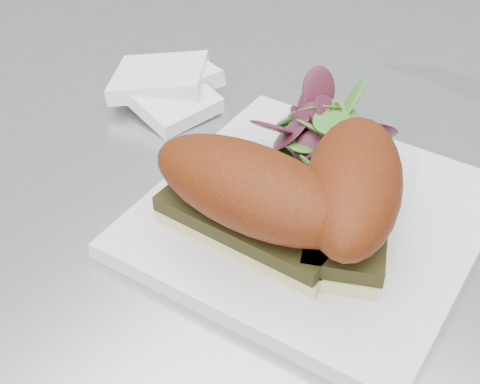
% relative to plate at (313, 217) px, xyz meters
% --- Properties ---
extents(plate, '(0.31, 0.31, 0.02)m').
position_rel_plate_xyz_m(plate, '(0.00, 0.00, 0.00)').
color(plate, silver).
rests_on(plate, table).
extents(sandwich_left, '(0.19, 0.10, 0.08)m').
position_rel_plate_xyz_m(sandwich_left, '(-0.02, -0.06, 0.05)').
color(sandwich_left, '#FBEE9C').
rests_on(sandwich_left, plate).
extents(sandwich_right, '(0.15, 0.19, 0.08)m').
position_rel_plate_xyz_m(sandwich_right, '(0.04, -0.00, 0.05)').
color(sandwich_right, '#FBEE9C').
rests_on(sandwich_right, plate).
extents(salad, '(0.11, 0.11, 0.05)m').
position_rel_plate_xyz_m(salad, '(-0.04, 0.07, 0.03)').
color(salad, '#54902F').
rests_on(salad, plate).
extents(napkin, '(0.17, 0.17, 0.02)m').
position_rel_plate_xyz_m(napkin, '(-0.24, 0.06, 0.00)').
color(napkin, white).
rests_on(napkin, table).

